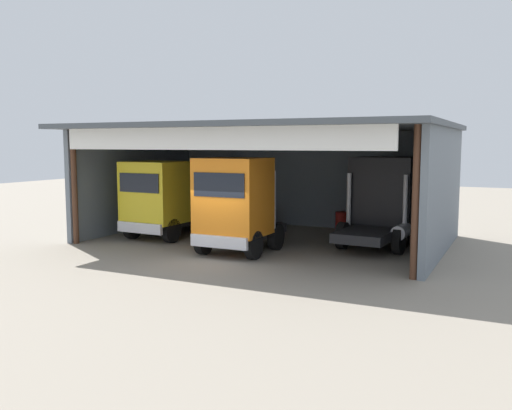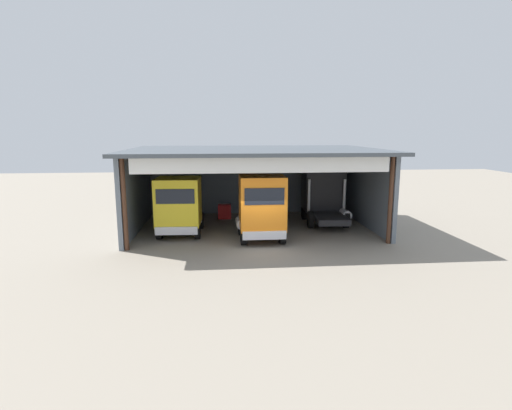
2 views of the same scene
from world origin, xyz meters
name	(u,v)px [view 2 (image 2 of 2)]	position (x,y,z in m)	size (l,w,h in m)	color
ground_plane	(262,247)	(0.00, 0.00, 0.00)	(80.00, 80.00, 0.00)	gray
workshop_shed	(253,171)	(0.00, 5.30, 3.52)	(15.03, 10.42, 4.98)	slate
truck_yellow_center_bay	(179,205)	(-4.51, 2.88, 1.80)	(2.64, 5.02, 3.43)	yellow
truck_orange_yard_outside	(261,207)	(0.11, 1.24, 1.92)	(2.59, 4.24, 3.67)	orange
truck_black_left_bay	(324,194)	(4.76, 5.61, 1.91)	(2.78, 5.37, 3.65)	black
oil_drum	(276,208)	(2.01, 8.58, 0.44)	(0.58, 0.58, 0.89)	#B21E19
tool_cart	(225,211)	(-1.84, 7.24, 0.50)	(0.90, 0.60, 1.00)	red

